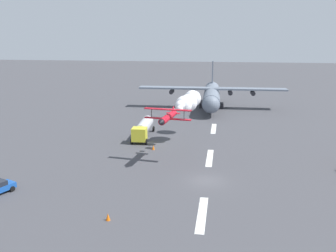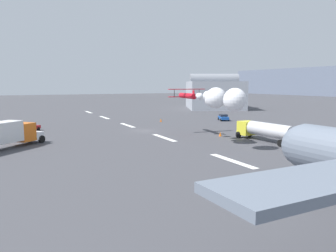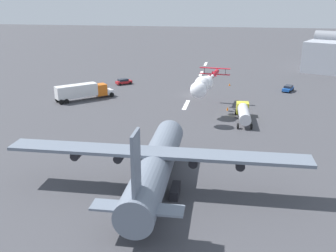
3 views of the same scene
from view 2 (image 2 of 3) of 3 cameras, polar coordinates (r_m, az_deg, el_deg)
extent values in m
plane|color=#424247|center=(62.16, -4.25, -0.81)|extent=(440.00, 440.00, 0.00)
cube|color=white|center=(105.35, -13.49, 2.33)|extent=(8.00, 0.90, 0.01)
cube|color=white|center=(87.81, -10.88, 1.45)|extent=(8.00, 0.90, 0.01)
cube|color=white|center=(70.58, -6.99, 0.13)|extent=(8.00, 0.90, 0.01)
cube|color=white|center=(53.94, -0.66, -2.02)|extent=(8.00, 0.90, 0.01)
cube|color=white|center=(38.67, 11.03, -5.89)|extent=(8.00, 0.90, 0.01)
sphere|color=slate|center=(32.21, 22.26, -3.15)|extent=(3.80, 3.80, 3.80)
cylinder|color=red|center=(58.52, 3.33, 5.20)|extent=(6.22, 1.73, 0.94)
cube|color=red|center=(58.71, 3.25, 5.06)|extent=(1.59, 6.74, 0.12)
cube|color=red|center=(58.67, 3.26, 6.34)|extent=(1.59, 6.74, 0.12)
cylinder|color=black|center=(57.85, 1.09, 5.69)|extent=(0.08, 0.08, 1.31)
cylinder|color=black|center=(59.60, 5.36, 5.70)|extent=(0.08, 0.08, 1.31)
cube|color=red|center=(55.95, 4.40, 5.56)|extent=(0.71, 0.19, 1.10)
cube|color=red|center=(55.96, 4.39, 5.15)|extent=(0.85, 2.06, 0.08)
cone|color=black|center=(61.70, 2.13, 5.31)|extent=(0.80, 0.89, 0.80)
sphere|color=white|center=(55.05, 5.11, 5.26)|extent=(0.70, 0.70, 0.70)
sphere|color=white|center=(53.10, 5.48, 5.10)|extent=(1.09, 1.09, 1.09)
sphere|color=white|center=(51.44, 6.91, 5.15)|extent=(1.60, 1.60, 1.60)
sphere|color=white|center=(49.36, 7.41, 4.45)|extent=(1.86, 1.86, 1.86)
sphere|color=white|center=(49.31, 8.02, 4.83)|extent=(2.79, 2.79, 2.79)
sphere|color=white|center=(47.86, 8.25, 4.79)|extent=(3.00, 3.00, 3.00)
sphere|color=white|center=(43.90, 11.42, 4.45)|extent=(3.03, 3.03, 3.03)
cube|color=silver|center=(53.37, -22.06, -1.47)|extent=(2.92, 2.88, 1.10)
cube|color=orange|center=(51.83, -23.59, -0.96)|extent=(3.47, 3.46, 2.60)
cylinder|color=black|center=(54.44, -22.86, -1.94)|extent=(1.01, 1.04, 1.10)
cylinder|color=black|center=(52.76, -20.88, -2.12)|extent=(1.01, 1.04, 1.10)
cube|color=yellow|center=(55.26, 13.39, -0.33)|extent=(2.31, 2.50, 2.20)
cylinder|color=silver|center=(51.61, 17.17, -0.70)|extent=(8.03, 2.46, 2.10)
cylinder|color=black|center=(55.07, 12.01, -1.47)|extent=(1.01, 0.37, 1.00)
cylinder|color=black|center=(48.80, 18.79, -2.82)|extent=(1.01, 0.37, 1.00)
cylinder|color=black|center=(56.65, 13.85, -1.28)|extent=(1.01, 0.37, 1.00)
cylinder|color=black|center=(50.58, 20.64, -2.55)|extent=(1.01, 0.37, 1.00)
cube|color=#B21E23|center=(66.23, -22.85, -0.30)|extent=(4.27, 4.43, 0.65)
cube|color=#1E232D|center=(66.02, -23.00, 0.19)|extent=(2.99, 3.04, 0.55)
cylinder|color=black|center=(67.98, -22.49, -0.38)|extent=(0.59, 0.62, 0.64)
cylinder|color=black|center=(65.84, -24.32, -0.71)|extent=(0.59, 0.62, 0.64)
cylinder|color=black|center=(66.75, -21.38, -0.46)|extent=(0.59, 0.62, 0.64)
cylinder|color=black|center=(64.57, -23.21, -0.79)|extent=(0.59, 0.62, 0.64)
cube|color=#194CA5|center=(80.26, 9.50, 1.40)|extent=(4.60, 3.32, 0.65)
cube|color=#1E232D|center=(80.39, 9.48, 1.84)|extent=(2.99, 2.52, 0.55)
cylinder|color=black|center=(79.06, 10.36, 1.06)|extent=(0.68, 0.45, 0.64)
cylinder|color=black|center=(81.93, 9.89, 1.28)|extent=(0.68, 0.45, 0.64)
cylinder|color=black|center=(78.66, 9.09, 1.06)|extent=(0.68, 0.45, 0.64)
cylinder|color=black|center=(81.54, 8.65, 1.28)|extent=(0.68, 0.45, 0.64)
cube|color=#9EA3AD|center=(119.12, 7.89, 5.30)|extent=(29.87, 26.54, 9.49)
cylinder|color=gray|center=(119.06, 7.94, 8.02)|extent=(10.35, 16.96, 3.60)
cone|color=orange|center=(76.41, -1.23, 1.01)|extent=(0.44, 0.44, 0.75)
cone|color=orange|center=(56.10, 8.98, -1.37)|extent=(0.44, 0.44, 0.75)
camera|label=1|loc=(103.36, -14.57, 12.02)|focal=39.55mm
camera|label=3|loc=(47.69, 109.95, 14.53)|focal=40.39mm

